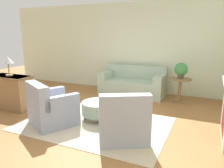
# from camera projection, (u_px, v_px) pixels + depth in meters

# --- Properties ---
(ground_plane) EXTENTS (16.00, 16.00, 0.00)m
(ground_plane) POSITION_uv_depth(u_px,v_px,m) (94.00, 124.00, 4.52)
(ground_plane) COLOR #996638
(wall_back) EXTENTS (9.98, 0.12, 2.80)m
(wall_back) POSITION_uv_depth(u_px,v_px,m) (141.00, 47.00, 6.91)
(wall_back) COLOR beige
(wall_back) RESTS_ON ground_plane
(rug) EXTENTS (2.99, 2.03, 0.01)m
(rug) POSITION_uv_depth(u_px,v_px,m) (94.00, 124.00, 4.52)
(rug) COLOR beige
(rug) RESTS_ON ground_plane
(couch) EXTENTS (1.94, 0.87, 0.86)m
(couch) POSITION_uv_depth(u_px,v_px,m) (133.00, 84.00, 6.67)
(couch) COLOR #9EB29E
(couch) RESTS_ON ground_plane
(armchair_left) EXTENTS (1.12, 1.11, 0.88)m
(armchair_left) POSITION_uv_depth(u_px,v_px,m) (51.00, 109.00, 4.42)
(armchair_left) COLOR #8E99B2
(armchair_left) RESTS_ON rug
(armchair_right) EXTENTS (1.12, 1.11, 0.88)m
(armchair_right) POSITION_uv_depth(u_px,v_px,m) (123.00, 121.00, 3.78)
(armchair_right) COLOR #8E99B2
(armchair_right) RESTS_ON rug
(ottoman_table) EXTENTS (0.73, 0.73, 0.40)m
(ottoman_table) POSITION_uv_depth(u_px,v_px,m) (99.00, 108.00, 4.69)
(ottoman_table) COLOR #9EB29E
(ottoman_table) RESTS_ON rug
(side_table) EXTENTS (0.58, 0.58, 0.66)m
(side_table) POSITION_uv_depth(u_px,v_px,m) (180.00, 86.00, 5.84)
(side_table) COLOR olive
(side_table) RESTS_ON ground_plane
(dresser) EXTENTS (1.09, 0.50, 0.83)m
(dresser) POSITION_uv_depth(u_px,v_px,m) (11.00, 92.00, 5.38)
(dresser) COLOR olive
(dresser) RESTS_ON ground_plane
(potted_plant_on_side_table) EXTENTS (0.35, 0.35, 0.42)m
(potted_plant_on_side_table) POSITION_uv_depth(u_px,v_px,m) (181.00, 70.00, 5.74)
(potted_plant_on_side_table) COLOR #4C4742
(potted_plant_on_side_table) RESTS_ON side_table
(table_lamp) EXTENTS (0.26, 0.26, 0.47)m
(table_lamp) POSITION_uv_depth(u_px,v_px,m) (8.00, 61.00, 5.21)
(table_lamp) COLOR tan
(table_lamp) RESTS_ON dresser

